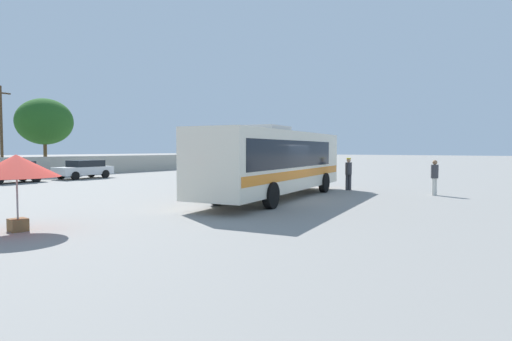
% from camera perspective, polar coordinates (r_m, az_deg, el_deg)
% --- Properties ---
extents(ground_plane, '(300.00, 300.00, 0.00)m').
position_cam_1_polar(ground_plane, '(25.87, -15.19, -2.32)').
color(ground_plane, gray).
extents(perimeter_wall, '(80.00, 0.30, 1.67)m').
position_cam_1_polar(perimeter_wall, '(38.27, -29.75, 0.31)').
color(perimeter_wall, '#B2AD9E').
rests_on(perimeter_wall, ground_plane).
extents(coach_bus_cream_orange, '(12.07, 4.15, 3.35)m').
position_cam_1_polar(coach_bus_cream_orange, '(19.65, 2.52, 1.40)').
color(coach_bus_cream_orange, silver).
rests_on(coach_bus_cream_orange, ground_plane).
extents(attendant_by_bus_door, '(0.48, 0.48, 1.82)m').
position_cam_1_polar(attendant_by_bus_door, '(24.37, 12.37, -0.16)').
color(attendant_by_bus_door, '#38383D').
rests_on(attendant_by_bus_door, ground_plane).
extents(passenger_waiting_on_apron, '(0.45, 0.45, 1.77)m').
position_cam_1_polar(passenger_waiting_on_apron, '(22.91, 22.93, -0.61)').
color(passenger_waiting_on_apron, silver).
rests_on(passenger_waiting_on_apron, ground_plane).
extents(vendor_umbrella_near_gate_red, '(2.30, 2.30, 2.16)m').
position_cam_1_polar(vendor_umbrella_near_gate_red, '(13.57, -29.59, 0.41)').
color(vendor_umbrella_near_gate_red, gray).
rests_on(vendor_umbrella_near_gate_red, ground_plane).
extents(parked_car_second_grey, '(4.07, 2.04, 1.47)m').
position_cam_1_polar(parked_car_second_grey, '(33.35, -30.05, -0.12)').
color(parked_car_second_grey, slate).
rests_on(parked_car_second_grey, ground_plane).
extents(parked_car_third_white, '(4.47, 2.13, 1.43)m').
position_cam_1_polar(parked_car_third_white, '(35.82, -22.15, 0.22)').
color(parked_car_third_white, silver).
rests_on(parked_car_third_white, ground_plane).
extents(utility_pole_far, '(1.80, 0.38, 7.66)m').
position_cam_1_polar(utility_pole_far, '(41.92, -31.12, 4.81)').
color(utility_pole_far, '#4C3823').
rests_on(utility_pole_far, ground_plane).
extents(roadside_tree_midright, '(5.05, 5.05, 7.02)m').
position_cam_1_polar(roadside_tree_midright, '(44.27, -26.62, 5.91)').
color(roadside_tree_midright, brown).
rests_on(roadside_tree_midright, ground_plane).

